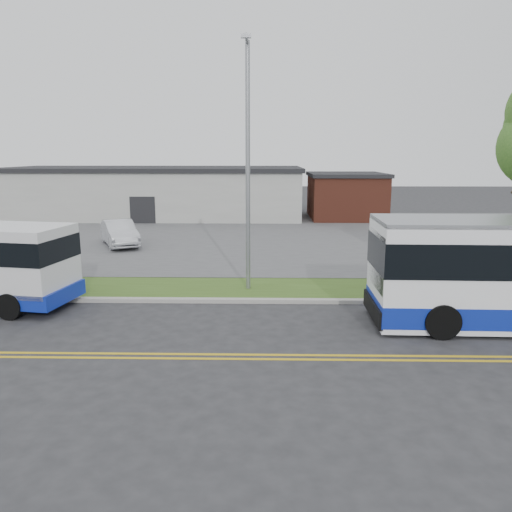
{
  "coord_description": "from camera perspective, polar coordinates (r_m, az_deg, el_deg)",
  "views": [
    {
      "loc": [
        3.73,
        -16.85,
        5.48
      ],
      "look_at": [
        3.33,
        2.03,
        1.6
      ],
      "focal_mm": 35.0,
      "sensor_mm": 36.0,
      "label": 1
    }
  ],
  "objects": [
    {
      "name": "ground",
      "position": [
        18.11,
        -10.81,
        -6.22
      ],
      "size": [
        140.0,
        140.0,
        0.0
      ],
      "primitive_type": "plane",
      "color": "#28282B",
      "rests_on": "ground"
    },
    {
      "name": "lane_line_north",
      "position": [
        14.59,
        -13.95,
        -10.78
      ],
      "size": [
        70.0,
        0.12,
        0.01
      ],
      "primitive_type": "cube",
      "color": "gold",
      "rests_on": "ground"
    },
    {
      "name": "lane_line_south",
      "position": [
        14.33,
        -14.26,
        -11.23
      ],
      "size": [
        70.0,
        0.12,
        0.01
      ],
      "primitive_type": "cube",
      "color": "gold",
      "rests_on": "ground"
    },
    {
      "name": "curb",
      "position": [
        19.12,
        -10.14,
        -5.0
      ],
      "size": [
        80.0,
        0.3,
        0.15
      ],
      "primitive_type": "cube",
      "color": "#9E9B93",
      "rests_on": "ground"
    },
    {
      "name": "verge",
      "position": [
        20.82,
        -9.18,
        -3.66
      ],
      "size": [
        80.0,
        3.3,
        0.1
      ],
      "primitive_type": "cube",
      "color": "#38521B",
      "rests_on": "ground"
    },
    {
      "name": "parking_lot",
      "position": [
        34.49,
        -5.03,
        2.5
      ],
      "size": [
        80.0,
        25.0,
        0.1
      ],
      "primitive_type": "cube",
      "color": "#4C4C4F",
      "rests_on": "ground"
    },
    {
      "name": "commercial_building",
      "position": [
        45.04,
        -11.37,
        7.18
      ],
      "size": [
        25.4,
        10.4,
        4.35
      ],
      "color": "#9E9E99",
      "rests_on": "ground"
    },
    {
      "name": "brick_wing",
      "position": [
        43.53,
        10.22,
        6.79
      ],
      "size": [
        6.3,
        7.3,
        3.9
      ],
      "color": "brown",
      "rests_on": "ground"
    },
    {
      "name": "streetlight_near",
      "position": [
        19.6,
        -0.95,
        10.89
      ],
      "size": [
        0.35,
        1.53,
        9.5
      ],
      "color": "gray",
      "rests_on": "verge"
    },
    {
      "name": "pedestrian",
      "position": [
        21.76,
        -26.49,
        -1.48
      ],
      "size": [
        0.68,
        0.46,
        1.82
      ],
      "primitive_type": "imported",
      "rotation": [
        0.0,
        0.0,
        3.11
      ],
      "color": "black",
      "rests_on": "verge"
    },
    {
      "name": "parked_car_a",
      "position": [
        30.76,
        -15.35,
        2.56
      ],
      "size": [
        3.5,
        4.86,
        1.52
      ],
      "primitive_type": "imported",
      "rotation": [
        0.0,
        0.0,
        0.46
      ],
      "color": "silver",
      "rests_on": "parking_lot"
    },
    {
      "name": "grocery_bag_right",
      "position": [
        22.01,
        -25.33,
        -3.25
      ],
      "size": [
        0.32,
        0.32,
        0.32
      ],
      "primitive_type": "sphere",
      "color": "white",
      "rests_on": "verge"
    }
  ]
}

